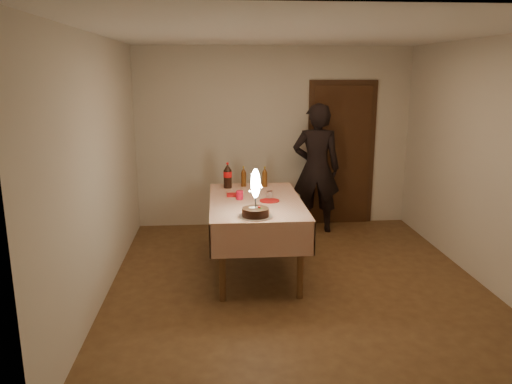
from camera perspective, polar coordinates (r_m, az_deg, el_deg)
ground at (r=5.51m, az=4.69°, el=-10.45°), size 4.00×4.50×0.01m
room_shell at (r=5.15m, az=5.29°, el=6.99°), size 4.04×4.54×2.62m
dining_table at (r=5.60m, az=-0.04°, el=-2.03°), size 1.02×1.72×0.85m
birthday_cake at (r=4.90m, az=-0.06°, el=-1.46°), size 0.34×0.34×0.48m
red_plate at (r=5.52m, az=1.55°, el=-1.00°), size 0.22×0.22×0.01m
red_cup at (r=5.58m, az=-1.88°, el=-0.36°), size 0.08×0.08×0.10m
clear_cup at (r=5.61m, az=1.56°, el=-0.34°), size 0.07×0.07×0.09m
napkin_stack at (r=5.76m, az=-2.61°, el=-0.33°), size 0.15×0.15×0.02m
cola_bottle at (r=6.12m, az=-3.26°, el=1.88°), size 0.10×0.10×0.32m
amber_bottle_left at (r=6.20m, az=-1.43°, el=1.72°), size 0.06×0.06×0.25m
amber_bottle_right at (r=6.18m, az=1.00°, el=1.69°), size 0.06×0.06×0.25m
photographer at (r=7.08m, az=6.90°, el=2.71°), size 0.72×0.52×1.83m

